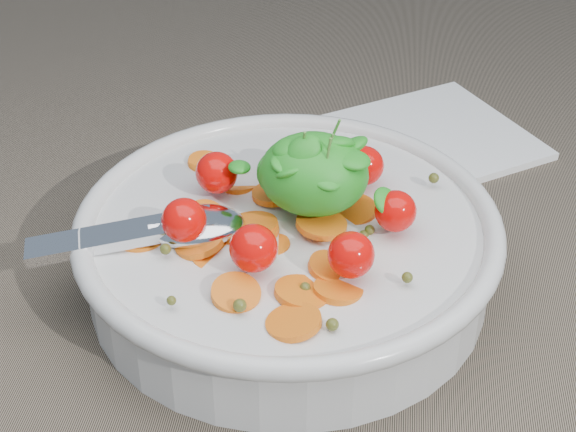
# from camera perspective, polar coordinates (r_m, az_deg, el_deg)

# --- Properties ---
(ground) EXTENTS (6.00, 6.00, 0.00)m
(ground) POSITION_cam_1_polar(r_m,az_deg,el_deg) (0.58, 0.54, -3.35)
(ground) COLOR #756754
(ground) RESTS_ON ground
(bowl) EXTENTS (0.28, 0.26, 0.11)m
(bowl) POSITION_cam_1_polar(r_m,az_deg,el_deg) (0.54, -0.02, -1.88)
(bowl) COLOR silver
(bowl) RESTS_ON ground
(napkin) EXTENTS (0.21, 0.20, 0.01)m
(napkin) POSITION_cam_1_polar(r_m,az_deg,el_deg) (0.71, 8.79, 4.89)
(napkin) COLOR white
(napkin) RESTS_ON ground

